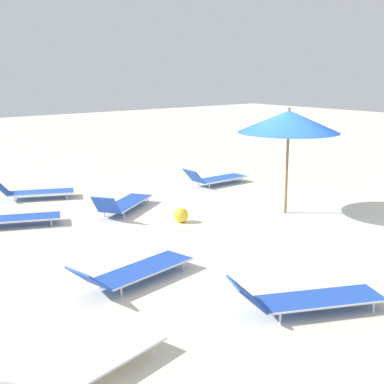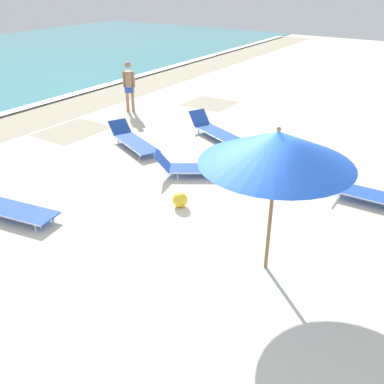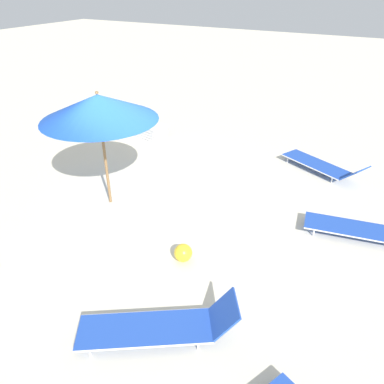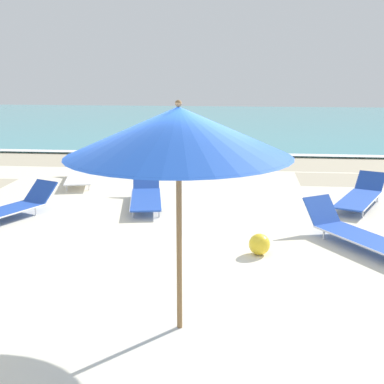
{
  "view_description": "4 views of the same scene",
  "coord_description": "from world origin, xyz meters",
  "px_view_note": "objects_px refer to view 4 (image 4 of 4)",
  "views": [
    {
      "loc": [
        -7.96,
        8.67,
        3.41
      ],
      "look_at": [
        0.44,
        1.85,
        0.9
      ],
      "focal_mm": 50.0,
      "sensor_mm": 36.0,
      "label": 1
    },
    {
      "loc": [
        -5.37,
        -3.18,
        4.53
      ],
      "look_at": [
        0.7,
        0.84,
        0.78
      ],
      "focal_mm": 40.0,
      "sensor_mm": 36.0,
      "label": 2
    },
    {
      "loc": [
        5.75,
        4.18,
        4.48
      ],
      "look_at": [
        0.58,
        1.33,
        1.04
      ],
      "focal_mm": 35.0,
      "sensor_mm": 36.0,
      "label": 3
    },
    {
      "loc": [
        0.98,
        -6.38,
        2.89
      ],
      "look_at": [
        0.23,
        1.19,
        1.05
      ],
      "focal_mm": 50.0,
      "sensor_mm": 36.0,
      "label": 4
    }
  ],
  "objects_px": {
    "sun_lounger_under_umbrella": "(146,195)",
    "sun_lounger_near_water_right": "(361,196)",
    "beach_ball": "(259,244)",
    "sun_lounger_near_water_left": "(358,233)",
    "sun_lounger_mid_beach_pair_a": "(81,174)",
    "beach_umbrella": "(179,132)",
    "sun_lounger_mid_beach_solo": "(6,209)"
  },
  "relations": [
    {
      "from": "beach_ball",
      "to": "beach_umbrella",
      "type": "bearing_deg",
      "value": -110.99
    },
    {
      "from": "sun_lounger_near_water_left",
      "to": "sun_lounger_near_water_right",
      "type": "distance_m",
      "value": 2.69
    },
    {
      "from": "sun_lounger_near_water_right",
      "to": "beach_umbrella",
      "type": "bearing_deg",
      "value": -94.87
    },
    {
      "from": "sun_lounger_near_water_left",
      "to": "sun_lounger_mid_beach_pair_a",
      "type": "xyz_separation_m",
      "value": [
        -5.89,
        4.22,
        -0.01
      ]
    },
    {
      "from": "sun_lounger_under_umbrella",
      "to": "sun_lounger_near_water_right",
      "type": "relative_size",
      "value": 1.01
    },
    {
      "from": "sun_lounger_near_water_left",
      "to": "beach_ball",
      "type": "distance_m",
      "value": 1.68
    },
    {
      "from": "sun_lounger_mid_beach_solo",
      "to": "beach_ball",
      "type": "height_order",
      "value": "sun_lounger_mid_beach_solo"
    },
    {
      "from": "sun_lounger_mid_beach_solo",
      "to": "sun_lounger_mid_beach_pair_a",
      "type": "relative_size",
      "value": 1.0
    },
    {
      "from": "sun_lounger_near_water_right",
      "to": "beach_ball",
      "type": "xyz_separation_m",
      "value": [
        -2.17,
        -3.18,
        -0.04
      ]
    },
    {
      "from": "sun_lounger_near_water_right",
      "to": "sun_lounger_mid_beach_pair_a",
      "type": "bearing_deg",
      "value": -169.78
    },
    {
      "from": "beach_umbrella",
      "to": "beach_ball",
      "type": "distance_m",
      "value": 3.32
    },
    {
      "from": "sun_lounger_near_water_right",
      "to": "sun_lounger_mid_beach_solo",
      "type": "xyz_separation_m",
      "value": [
        -6.9,
        -1.74,
        0.0
      ]
    },
    {
      "from": "sun_lounger_under_umbrella",
      "to": "sun_lounger_near_water_right",
      "type": "distance_m",
      "value": 4.48
    },
    {
      "from": "sun_lounger_mid_beach_solo",
      "to": "sun_lounger_mid_beach_pair_a",
      "type": "bearing_deg",
      "value": 108.0
    },
    {
      "from": "beach_ball",
      "to": "sun_lounger_under_umbrella",
      "type": "bearing_deg",
      "value": 129.49
    },
    {
      "from": "sun_lounger_under_umbrella",
      "to": "sun_lounger_mid_beach_solo",
      "type": "relative_size",
      "value": 1.02
    },
    {
      "from": "sun_lounger_near_water_left",
      "to": "sun_lounger_mid_beach_pair_a",
      "type": "height_order",
      "value": "sun_lounger_near_water_left"
    },
    {
      "from": "sun_lounger_near_water_left",
      "to": "sun_lounger_under_umbrella",
      "type": "bearing_deg",
      "value": 117.1
    },
    {
      "from": "sun_lounger_mid_beach_pair_a",
      "to": "beach_ball",
      "type": "height_order",
      "value": "sun_lounger_mid_beach_pair_a"
    },
    {
      "from": "beach_umbrella",
      "to": "sun_lounger_near_water_left",
      "type": "xyz_separation_m",
      "value": [
        2.53,
        3.01,
        -1.98
      ]
    },
    {
      "from": "sun_lounger_near_water_right",
      "to": "sun_lounger_near_water_left",
      "type": "bearing_deg",
      "value": -78.44
    },
    {
      "from": "sun_lounger_under_umbrella",
      "to": "sun_lounger_mid_beach_solo",
      "type": "height_order",
      "value": "sun_lounger_mid_beach_solo"
    },
    {
      "from": "sun_lounger_near_water_left",
      "to": "sun_lounger_mid_beach_solo",
      "type": "distance_m",
      "value": 6.38
    },
    {
      "from": "sun_lounger_near_water_left",
      "to": "sun_lounger_mid_beach_solo",
      "type": "relative_size",
      "value": 0.96
    },
    {
      "from": "sun_lounger_mid_beach_pair_a",
      "to": "beach_ball",
      "type": "distance_m",
      "value": 6.42
    },
    {
      "from": "beach_ball",
      "to": "sun_lounger_near_water_right",
      "type": "bearing_deg",
      "value": 55.73
    },
    {
      "from": "sun_lounger_near_water_right",
      "to": "sun_lounger_mid_beach_pair_a",
      "type": "xyz_separation_m",
      "value": [
        -6.47,
        1.59,
        -0.0
      ]
    },
    {
      "from": "sun_lounger_mid_beach_pair_a",
      "to": "beach_ball",
      "type": "xyz_separation_m",
      "value": [
        4.3,
        -4.77,
        -0.04
      ]
    },
    {
      "from": "sun_lounger_near_water_left",
      "to": "beach_ball",
      "type": "relative_size",
      "value": 6.65
    },
    {
      "from": "beach_umbrella",
      "to": "sun_lounger_mid_beach_solo",
      "type": "distance_m",
      "value": 5.78
    },
    {
      "from": "sun_lounger_mid_beach_pair_a",
      "to": "sun_lounger_near_water_left",
      "type": "bearing_deg",
      "value": -48.11
    },
    {
      "from": "sun_lounger_near_water_right",
      "to": "beach_ball",
      "type": "height_order",
      "value": "sun_lounger_near_water_right"
    }
  ]
}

